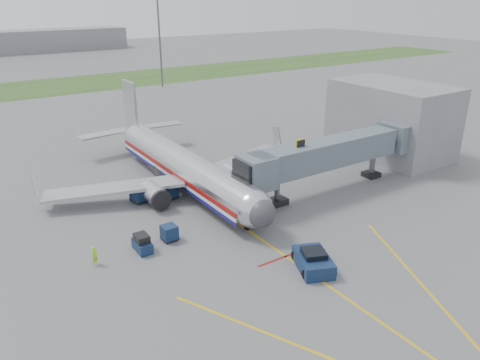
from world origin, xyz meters
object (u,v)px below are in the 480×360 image
belt_loader (162,185)px  ramp_worker (95,256)px  airliner (183,165)px  pushback_tug (313,261)px  baggage_tug (142,244)px

belt_loader → ramp_worker: (-11.81, -12.08, 0.36)m
ramp_worker → airliner: bearing=2.0°
pushback_tug → ramp_worker: size_ratio=2.73×
ramp_worker → pushback_tug: bearing=-71.9°
baggage_tug → ramp_worker: (-4.25, 0.01, 0.16)m
airliner → belt_loader: size_ratio=8.17×
belt_loader → baggage_tug: bearing=-122.0°
pushback_tug → belt_loader: bearing=97.9°
pushback_tug → baggage_tug: 15.16m
airliner → belt_loader: bearing=163.2°
pushback_tug → ramp_worker: 18.42m
pushback_tug → baggage_tug: pushback_tug is taller
pushback_tug → baggage_tug: bearing=135.1°
baggage_tug → pushback_tug: bearing=-44.9°
belt_loader → pushback_tug: bearing=-82.1°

